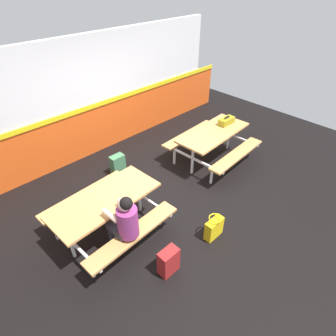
{
  "coord_description": "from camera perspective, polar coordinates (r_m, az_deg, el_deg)",
  "views": [
    {
      "loc": [
        -3.0,
        -2.98,
        3.72
      ],
      "look_at": [
        0.0,
        0.09,
        0.55
      ],
      "focal_mm": 30.11,
      "sensor_mm": 36.0,
      "label": 1
    }
  ],
  "objects": [
    {
      "name": "accent_backdrop",
      "position": [
        6.6,
        -14.27,
        13.34
      ],
      "size": [
        8.0,
        0.14,
        2.6
      ],
      "color": "#E55119",
      "rests_on": "ground"
    },
    {
      "name": "tote_bag_bright",
      "position": [
        4.77,
        9.27,
        -11.88
      ],
      "size": [
        0.34,
        0.21,
        0.43
      ],
      "color": "yellow",
      "rests_on": "ground"
    },
    {
      "name": "satchel_spare",
      "position": [
        6.09,
        -10.17,
        0.69
      ],
      "size": [
        0.3,
        0.22,
        0.44
      ],
      "color": "#3F724C",
      "rests_on": "ground"
    },
    {
      "name": "student_nearer",
      "position": [
        4.15,
        -8.79,
        -10.61
      ],
      "size": [
        0.37,
        0.53,
        1.21
      ],
      "color": "#2D2D38",
      "rests_on": "ground"
    },
    {
      "name": "ground_plane",
      "position": [
        5.64,
        0.66,
        -4.99
      ],
      "size": [
        10.0,
        10.0,
        0.02
      ],
      "primitive_type": "cube",
      "color": "black"
    },
    {
      "name": "picnic_table_left",
      "position": [
        4.61,
        -12.45,
        -7.69
      ],
      "size": [
        1.78,
        1.63,
        0.74
      ],
      "color": "tan",
      "rests_on": "ground"
    },
    {
      "name": "picnic_table_right",
      "position": [
        6.29,
        9.05,
        5.97
      ],
      "size": [
        1.78,
        1.63,
        0.74
      ],
      "color": "tan",
      "rests_on": "ground"
    },
    {
      "name": "toolbox_grey",
      "position": [
        6.55,
        11.75,
        9.3
      ],
      "size": [
        0.4,
        0.18,
        0.18
      ],
      "color": "olive",
      "rests_on": "picnic_table_right"
    },
    {
      "name": "backpack_dark",
      "position": [
        4.29,
        0.04,
        -18.37
      ],
      "size": [
        0.3,
        0.22,
        0.44
      ],
      "color": "maroon",
      "rests_on": "ground"
    }
  ]
}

